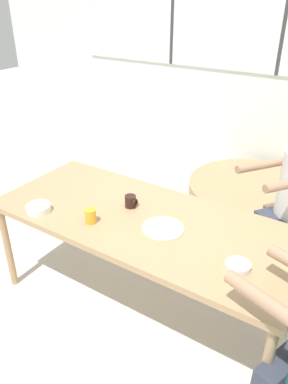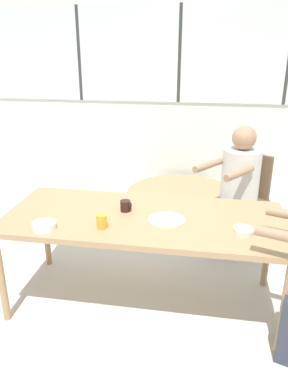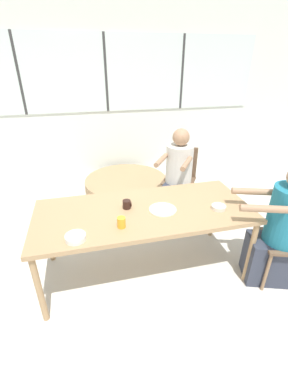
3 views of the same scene
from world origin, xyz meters
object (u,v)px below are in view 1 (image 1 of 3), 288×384
at_px(coffee_mug, 131,201).
at_px(juice_glass, 91,216).
at_px(bowl_cereal, 238,266).
at_px(folded_table_stack, 253,192).
at_px(bowl_white_shallow, 39,208).

xyz_separation_m(coffee_mug, juice_glass, (-0.10, -0.28, 0.01)).
relative_size(bowl_cereal, folded_table_stack, 0.10).
bearing_deg(bowl_cereal, folded_table_stack, 104.42).
relative_size(juice_glass, folded_table_stack, 0.07).
relative_size(bowl_white_shallow, folded_table_stack, 0.12).
distance_m(juice_glass, bowl_cereal, 0.90).
distance_m(juice_glass, bowl_white_shallow, 0.37).
height_order(coffee_mug, bowl_cereal, coffee_mug).
bearing_deg(bowl_cereal, coffee_mug, 165.46).
bearing_deg(bowl_white_shallow, folded_table_stack, 70.86).
bearing_deg(folded_table_stack, juice_glass, -100.57).
relative_size(coffee_mug, juice_glass, 0.88).
relative_size(bowl_white_shallow, bowl_cereal, 1.21).
bearing_deg(bowl_cereal, bowl_white_shallow, -172.88).
height_order(bowl_white_shallow, bowl_cereal, bowl_white_shallow).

